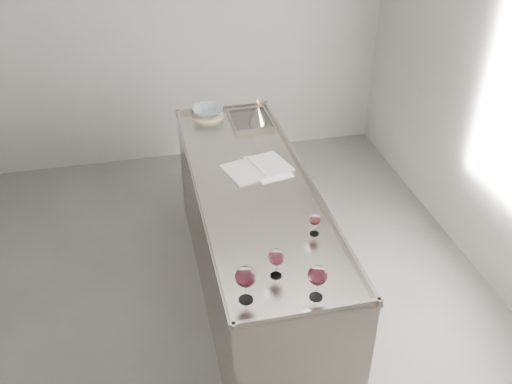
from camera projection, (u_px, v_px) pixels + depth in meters
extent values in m
cube|color=#53514E|center=(193.00, 334.00, 3.90)|extent=(4.50, 5.00, 0.02)
cube|color=#969492|center=(147.00, 21.00, 5.17)|extent=(4.50, 0.02, 2.80)
cube|color=#9E978E|center=(254.00, 243.00, 3.98)|extent=(0.75, 2.40, 0.92)
cube|color=#9E978E|center=(254.00, 187.00, 3.72)|extent=(0.77, 2.42, 0.02)
cube|color=#9E978E|center=(308.00, 313.00, 2.74)|extent=(0.77, 0.02, 0.03)
cube|color=#9E978E|center=(223.00, 108.00, 4.68)|extent=(0.77, 0.02, 0.03)
cube|color=#9E978E|center=(198.00, 190.00, 3.64)|extent=(0.02, 2.42, 0.03)
cube|color=#9E978E|center=(308.00, 177.00, 3.78)|extent=(0.02, 2.42, 0.03)
cube|color=#595654|center=(250.00, 122.00, 4.50)|extent=(0.30, 0.38, 0.01)
cylinder|color=white|center=(246.00, 299.00, 2.83)|extent=(0.07, 0.07, 0.00)
cylinder|color=white|center=(246.00, 292.00, 2.80)|extent=(0.01, 0.01, 0.10)
ellipsoid|color=white|center=(246.00, 277.00, 2.75)|extent=(0.11, 0.11, 0.11)
cylinder|color=#38070F|center=(246.00, 280.00, 2.76)|extent=(0.08, 0.08, 0.02)
cylinder|color=white|center=(276.00, 275.00, 2.98)|extent=(0.06, 0.06, 0.00)
cylinder|color=white|center=(276.00, 269.00, 2.96)|extent=(0.01, 0.01, 0.08)
ellipsoid|color=white|center=(276.00, 257.00, 2.91)|extent=(0.09, 0.09, 0.09)
cylinder|color=#3A0713|center=(276.00, 260.00, 2.92)|extent=(0.06, 0.06, 0.02)
cylinder|color=white|center=(316.00, 297.00, 2.85)|extent=(0.07, 0.07, 0.00)
cylinder|color=white|center=(317.00, 289.00, 2.82)|extent=(0.01, 0.01, 0.09)
ellipsoid|color=white|center=(318.00, 275.00, 2.77)|extent=(0.10, 0.10, 0.10)
cylinder|color=#3B0812|center=(317.00, 279.00, 2.78)|extent=(0.07, 0.07, 0.02)
cylinder|color=white|center=(314.00, 234.00, 3.28)|extent=(0.05, 0.05, 0.00)
cylinder|color=white|center=(315.00, 229.00, 3.26)|extent=(0.01, 0.01, 0.07)
ellipsoid|color=white|center=(315.00, 220.00, 3.23)|extent=(0.07, 0.07, 0.07)
cylinder|color=#3C080B|center=(315.00, 222.00, 3.24)|extent=(0.05, 0.05, 0.02)
cube|color=silver|center=(243.00, 172.00, 3.85)|extent=(0.28, 0.34, 0.01)
cube|color=silver|center=(271.00, 164.00, 3.93)|extent=(0.28, 0.34, 0.01)
cylinder|color=white|center=(257.00, 167.00, 3.89)|extent=(0.09, 0.29, 0.01)
cube|color=white|center=(268.00, 169.00, 3.89)|extent=(0.30, 0.38, 0.00)
cube|color=white|center=(264.00, 165.00, 3.93)|extent=(0.23, 0.31, 0.00)
cylinder|color=#CCBD84|center=(208.00, 116.00, 4.57)|extent=(0.29, 0.29, 0.02)
imported|color=gray|center=(208.00, 111.00, 4.54)|extent=(0.28, 0.28, 0.06)
cone|color=#A39B91|center=(257.00, 116.00, 4.43)|extent=(0.15, 0.15, 0.13)
cylinder|color=#A39B91|center=(257.00, 107.00, 4.38)|extent=(0.03, 0.03, 0.03)
cylinder|color=#B06A30|center=(257.00, 104.00, 4.37)|extent=(0.04, 0.04, 0.02)
cone|color=#A39B91|center=(257.00, 100.00, 4.35)|extent=(0.03, 0.03, 0.04)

